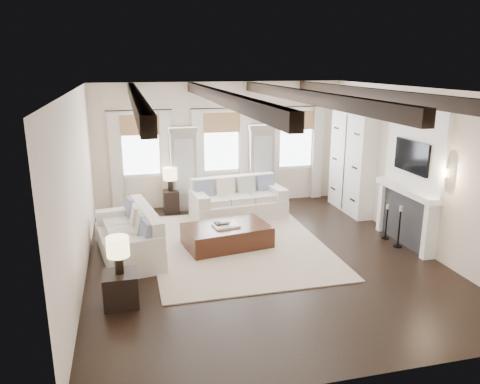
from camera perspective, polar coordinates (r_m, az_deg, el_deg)
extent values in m
plane|color=black|center=(9.20, 2.53, -7.97)|extent=(7.50, 7.50, 0.00)
cube|color=#F6E4CD|center=(12.25, -2.36, 5.80)|extent=(6.50, 0.04, 3.20)
cube|color=#F6E4CD|center=(5.37, 14.19, -7.53)|extent=(6.50, 0.04, 3.20)
cube|color=#F6E4CD|center=(8.38, -19.17, 0.40)|extent=(0.04, 7.50, 3.20)
cube|color=#F6E4CD|center=(10.09, 20.67, 2.71)|extent=(0.04, 7.50, 3.20)
cube|color=white|center=(8.45, 2.79, 12.37)|extent=(6.50, 7.50, 0.04)
cube|color=black|center=(8.11, -12.58, 11.04)|extent=(0.16, 7.40, 0.22)
cube|color=black|center=(8.27, -2.30, 11.47)|extent=(0.16, 7.40, 0.22)
cube|color=black|center=(8.70, 7.62, 11.55)|extent=(0.16, 7.40, 0.22)
cube|color=black|center=(9.33, 16.11, 11.35)|extent=(0.16, 7.40, 0.22)
cube|color=white|center=(11.98, -12.02, 5.50)|extent=(0.90, 0.03, 1.45)
cube|color=#A97D50|center=(11.84, -12.15, 7.97)|extent=(0.94, 0.04, 0.50)
cube|color=silver|center=(11.95, -14.87, 3.43)|extent=(0.28, 0.08, 2.50)
cube|color=silver|center=(11.98, -8.94, 3.80)|extent=(0.28, 0.08, 2.50)
cylinder|color=black|center=(11.75, -12.25, 9.73)|extent=(1.60, 0.02, 0.02)
cube|color=white|center=(12.21, -2.33, 6.01)|extent=(0.90, 0.03, 1.45)
cube|color=#A97D50|center=(12.08, -2.30, 8.45)|extent=(0.94, 0.04, 0.50)
cube|color=silver|center=(12.08, -5.10, 4.02)|extent=(0.28, 0.08, 2.50)
cube|color=silver|center=(12.32, 0.62, 4.31)|extent=(0.28, 0.08, 2.50)
cylinder|color=black|center=(11.99, -2.27, 10.17)|extent=(1.60, 0.02, 0.02)
cube|color=white|center=(12.78, 6.76, 6.34)|extent=(0.90, 0.03, 1.45)
cube|color=#A97D50|center=(12.65, 6.94, 8.67)|extent=(0.94, 0.04, 0.50)
cube|color=silver|center=(12.55, 4.21, 4.47)|extent=(0.28, 0.08, 2.50)
cube|color=silver|center=(12.98, 9.44, 4.68)|extent=(0.28, 0.08, 2.50)
cylinder|color=black|center=(12.57, 7.07, 10.31)|extent=(1.60, 0.02, 0.02)
cube|color=#9D9289|center=(11.99, -6.92, 2.57)|extent=(0.64, 0.38, 2.00)
cube|color=#B2B7BA|center=(11.77, -6.82, 3.07)|extent=(0.48, 0.02, 1.40)
cube|color=#9D9289|center=(11.80, -7.08, 7.59)|extent=(0.70, 0.42, 0.12)
cube|color=#9D9289|center=(12.40, 2.53, 3.09)|extent=(0.64, 0.38, 2.00)
cube|color=#B2B7BA|center=(12.18, 2.81, 3.59)|extent=(0.48, 0.02, 1.40)
cube|color=#9D9289|center=(12.22, 2.59, 7.95)|extent=(0.70, 0.42, 0.12)
cube|color=#232426|center=(10.30, 19.71, -3.01)|extent=(0.18, 1.50, 1.10)
cube|color=black|center=(10.33, 19.50, -3.82)|extent=(0.10, 0.90, 0.70)
cube|color=white|center=(9.65, 22.16, -4.50)|extent=(0.26, 0.14, 1.10)
cube|color=white|center=(10.94, 17.20, -1.74)|extent=(0.26, 0.14, 1.10)
cube|color=white|center=(10.10, 19.69, 0.24)|extent=(0.32, 1.90, 0.12)
cube|color=white|center=(9.97, 20.71, 5.50)|extent=(0.10, 1.90, 1.80)
cube|color=black|center=(9.97, 20.24, 4.08)|extent=(0.07, 1.10, 0.64)
cylinder|color=#FFD899|center=(9.17, 23.90, 2.14)|extent=(0.10, 0.10, 0.14)
cube|color=silver|center=(12.02, 13.48, 3.50)|extent=(0.40, 1.70, 2.50)
cube|color=black|center=(11.93, 12.58, 3.47)|extent=(0.01, 0.02, 2.40)
cube|color=#BFAD99|center=(9.78, -0.30, -6.41)|extent=(3.48, 4.39, 0.02)
cube|color=silver|center=(11.41, -0.19, -2.09)|extent=(2.34, 1.25, 0.43)
cube|color=silver|center=(11.62, -0.85, 0.71)|extent=(2.15, 0.46, 0.53)
cube|color=silver|center=(11.02, -5.00, -0.87)|extent=(0.38, 0.98, 0.28)
cube|color=silver|center=(11.66, 4.35, 0.07)|extent=(0.38, 0.98, 0.28)
cube|color=silver|center=(11.09, -3.11, -1.08)|extent=(0.66, 0.70, 0.15)
cube|color=silver|center=(11.27, -0.10, -0.77)|extent=(0.66, 0.70, 0.15)
cube|color=silver|center=(11.49, 2.80, -0.47)|extent=(0.66, 0.70, 0.15)
cube|color=slate|center=(11.22, -4.40, 0.29)|extent=(0.47, 0.28, 0.47)
cube|color=silver|center=(11.37, -1.81, 0.53)|extent=(0.47, 0.28, 0.47)
cube|color=beige|center=(11.54, 0.70, 0.77)|extent=(0.47, 0.28, 0.47)
cube|color=slate|center=(11.73, 3.14, 0.99)|extent=(0.47, 0.28, 0.47)
cube|color=silver|center=(9.43, -13.44, -6.41)|extent=(1.33, 2.32, 0.42)
cube|color=silver|center=(9.34, -11.32, -3.44)|extent=(0.56, 2.09, 0.52)
cube|color=silver|center=(10.21, -14.51, -2.73)|extent=(0.97, 0.42, 0.27)
cube|color=silver|center=(8.43, -12.42, -6.52)|extent=(0.97, 0.42, 0.27)
cube|color=silver|center=(9.89, -14.46, -3.70)|extent=(0.71, 0.68, 0.15)
cube|color=silver|center=(9.33, -13.86, -4.84)|extent=(0.71, 0.68, 0.15)
cube|color=silver|center=(8.77, -13.18, -6.12)|extent=(0.71, 0.68, 0.15)
cube|color=slate|center=(10.03, -13.26, -2.04)|extent=(0.29, 0.47, 0.46)
cube|color=silver|center=(9.54, -12.70, -2.91)|extent=(0.29, 0.47, 0.46)
cube|color=beige|center=(9.05, -12.07, -3.88)|extent=(0.29, 0.47, 0.46)
cube|color=slate|center=(8.57, -11.37, -4.96)|extent=(0.29, 0.47, 0.46)
cube|color=black|center=(9.66, -1.63, -5.36)|extent=(1.83, 1.31, 0.44)
cube|color=white|center=(9.53, -1.74, -4.11)|extent=(0.55, 0.45, 0.04)
cube|color=#262628|center=(9.56, -2.26, -3.80)|extent=(0.29, 0.24, 0.04)
cube|color=beige|center=(9.54, -1.92, -3.62)|extent=(0.24, 0.20, 0.03)
cube|color=black|center=(7.65, -14.31, -11.36)|extent=(0.53, 0.53, 0.53)
cylinder|color=black|center=(7.48, -14.52, -8.57)|extent=(0.13, 0.13, 0.29)
cylinder|color=#F9D89E|center=(7.37, -14.67, -6.46)|extent=(0.35, 0.35, 0.31)
cube|color=black|center=(11.90, -8.39, -1.16)|extent=(0.38, 0.38, 0.57)
cylinder|color=black|center=(11.78, -8.47, 0.82)|extent=(0.13, 0.13, 0.28)
cylinder|color=#F9D89E|center=(11.71, -8.52, 2.21)|extent=(0.34, 0.34, 0.30)
cylinder|color=black|center=(10.23, 18.65, -6.25)|extent=(0.18, 0.18, 0.02)
cylinder|color=black|center=(10.10, 18.83, -4.26)|extent=(0.03, 0.03, 0.78)
cylinder|color=beige|center=(9.97, 19.04, -1.92)|extent=(0.07, 0.07, 0.11)
cylinder|color=black|center=(10.61, 17.28, -5.37)|extent=(0.15, 0.15, 0.02)
cylinder|color=black|center=(10.50, 17.42, -3.69)|extent=(0.03, 0.03, 0.68)
cylinder|color=beige|center=(10.38, 17.59, -1.72)|extent=(0.06, 0.06, 0.10)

